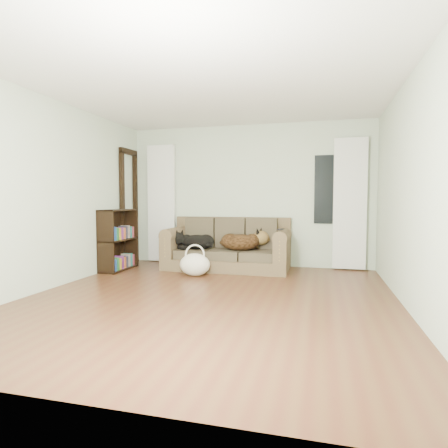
% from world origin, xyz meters
% --- Properties ---
extents(floor, '(5.00, 5.00, 0.00)m').
position_xyz_m(floor, '(0.00, 0.00, 0.00)').
color(floor, '#4A2617').
rests_on(floor, ground).
extents(ceiling, '(5.00, 5.00, 0.00)m').
position_xyz_m(ceiling, '(0.00, 0.00, 2.60)').
color(ceiling, white).
rests_on(ceiling, ground).
extents(wall_back, '(4.50, 0.04, 2.60)m').
position_xyz_m(wall_back, '(0.00, 2.50, 1.30)').
color(wall_back, '#AEBE9F').
rests_on(wall_back, ground).
extents(wall_left, '(0.04, 5.00, 2.60)m').
position_xyz_m(wall_left, '(-2.25, 0.00, 1.30)').
color(wall_left, '#AEBE9F').
rests_on(wall_left, ground).
extents(wall_right, '(0.04, 5.00, 2.60)m').
position_xyz_m(wall_right, '(2.25, 0.00, 1.30)').
color(wall_right, '#AEBE9F').
rests_on(wall_right, ground).
extents(curtain_left, '(0.55, 0.08, 2.25)m').
position_xyz_m(curtain_left, '(-1.70, 2.42, 1.15)').
color(curtain_left, white).
rests_on(curtain_left, ground).
extents(curtain_right, '(0.55, 0.08, 2.25)m').
position_xyz_m(curtain_right, '(1.80, 2.42, 1.15)').
color(curtain_right, white).
rests_on(curtain_right, ground).
extents(window_pane, '(0.50, 0.03, 1.20)m').
position_xyz_m(window_pane, '(1.45, 2.47, 1.40)').
color(window_pane, black).
rests_on(window_pane, wall_back).
extents(door_casing, '(0.07, 0.60, 2.10)m').
position_xyz_m(door_casing, '(-2.20, 2.05, 1.05)').
color(door_casing, black).
rests_on(door_casing, ground).
extents(sofa, '(2.15, 0.93, 0.88)m').
position_xyz_m(sofa, '(-0.27, 1.97, 0.45)').
color(sofa, '#483D2A').
rests_on(sofa, floor).
extents(dog_black_lab, '(0.66, 0.50, 0.26)m').
position_xyz_m(dog_black_lab, '(-0.83, 1.89, 0.48)').
color(dog_black_lab, black).
rests_on(dog_black_lab, sofa).
extents(dog_shepherd, '(0.73, 0.53, 0.31)m').
position_xyz_m(dog_shepherd, '(0.01, 1.95, 0.49)').
color(dog_shepherd, black).
rests_on(dog_shepherd, sofa).
extents(tv_remote, '(0.09, 0.18, 0.02)m').
position_xyz_m(tv_remote, '(0.67, 1.84, 0.73)').
color(tv_remote, black).
rests_on(tv_remote, sofa).
extents(tote_bag, '(0.61, 0.55, 0.36)m').
position_xyz_m(tote_bag, '(-0.63, 1.27, 0.16)').
color(tote_bag, beige).
rests_on(tote_bag, floor).
extents(bookshelf, '(0.34, 0.85, 1.05)m').
position_xyz_m(bookshelf, '(-2.09, 1.45, 0.50)').
color(bookshelf, black).
rests_on(bookshelf, floor).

